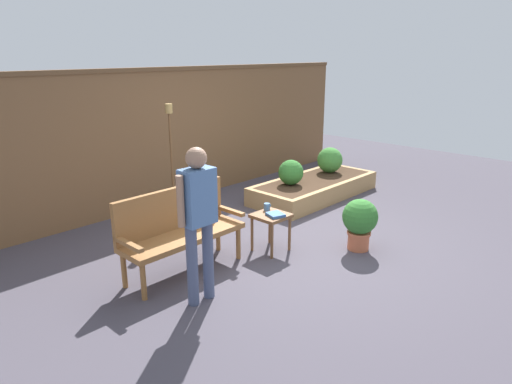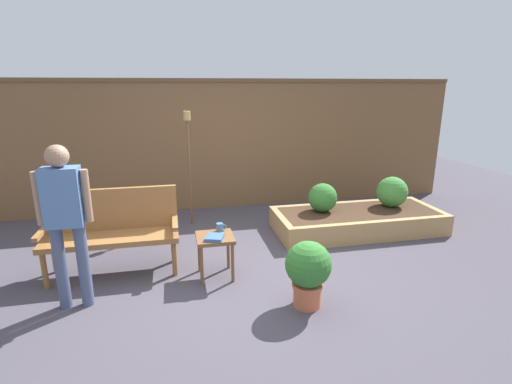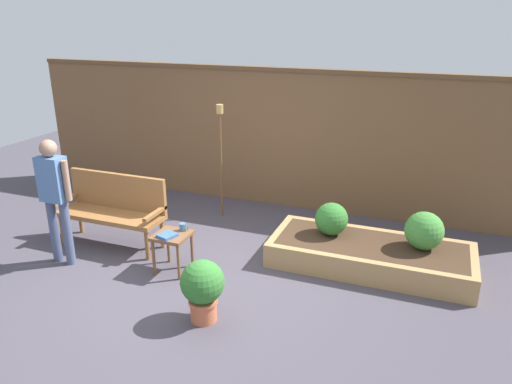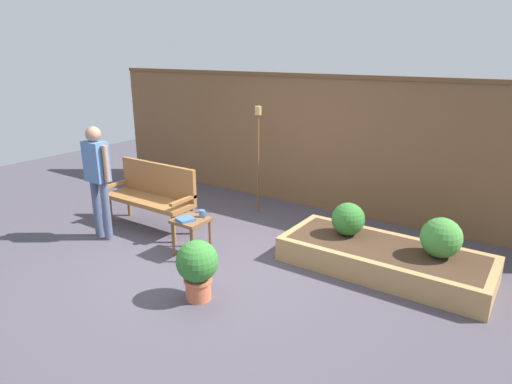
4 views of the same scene
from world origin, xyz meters
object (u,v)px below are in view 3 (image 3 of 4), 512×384
Objects in this scene: book_on_table at (167,235)px; shrub_near_bench at (331,219)px; cup_on_table at (183,227)px; garden_bench at (114,205)px; tiki_torch at (221,141)px; side_table at (172,240)px; potted_boxwood at (203,287)px; person_by_bench at (55,191)px; shrub_far_corner at (424,231)px.

shrub_near_bench is (1.67, 1.13, 0.01)m from book_on_table.
cup_on_table is 0.28× the size of shrub_near_bench.
garden_bench is 1.76m from tiki_torch.
garden_bench is at bearing -166.85° from shrub_near_bench.
side_table is 2.45× the size of book_on_table.
garden_bench is 1.19m from book_on_table.
tiki_torch is at bearing 55.29° from garden_bench.
potted_boxwood is at bearing -44.48° from side_table.
person_by_bench reaches higher than side_table.
shrub_near_bench is at bearing 23.92° from person_by_bench.
book_on_table is 0.48× the size of shrub_near_bench.
potted_boxwood is at bearing -22.81° from book_on_table.
shrub_far_corner is 0.27× the size of tiki_torch.
shrub_far_corner reaches higher than potted_boxwood.
shrub_near_bench reaches higher than cup_on_table.
book_on_table is at bearing -157.81° from shrub_far_corner.
garden_bench is 3.00× the size of side_table.
side_table is at bearing -147.77° from shrub_near_bench.
tiki_torch is at bearing 95.41° from side_table.
shrub_far_corner is at bearing 40.22° from book_on_table.
shrub_far_corner is (3.86, 0.65, -0.02)m from garden_bench.
cup_on_table is 0.25× the size of shrub_far_corner.
person_by_bench is (-1.45, -0.43, 0.41)m from cup_on_table.
tiki_torch is (-0.15, 1.84, 0.67)m from book_on_table.
tiki_torch reaches higher than shrub_near_bench.
person_by_bench is at bearing -120.49° from tiki_torch.
garden_bench is at bearing 68.78° from person_by_bench.
potted_boxwood is 2.02m from shrub_near_bench.
shrub_far_corner reaches higher than cup_on_table.
side_table is (1.10, -0.40, -0.15)m from garden_bench.
tiki_torch is at bearing 158.84° from shrub_near_bench.
side_table is 0.28× the size of tiki_torch.
shrub_near_bench is 1.10m from shrub_far_corner.
cup_on_table is 0.17× the size of potted_boxwood.
tiki_torch is (-1.83, 0.71, 0.66)m from shrub_near_bench.
side_table is 2.95m from shrub_far_corner.
shrub_near_bench is (1.66, 1.05, 0.11)m from side_table.
potted_boxwood is 2.69m from shrub_far_corner.
person_by_bench is (-1.21, -2.05, -0.23)m from tiki_torch.
book_on_table is at bearing 9.03° from person_by_bench.
book_on_table is 2.99m from shrub_far_corner.
person_by_bench is at bearing -167.71° from side_table.
shrub_far_corner is (2.77, 1.13, 0.03)m from book_on_table.
potted_boxwood is at bearing -51.83° from cup_on_table.
tiki_torch is (0.94, 1.35, 0.62)m from garden_bench.
shrub_far_corner is at bearing 18.80° from cup_on_table.
book_on_table is 0.44× the size of shrub_far_corner.
potted_boxwood is 0.38× the size of tiki_torch.
shrub_far_corner is at bearing -13.59° from tiki_torch.
potted_boxwood is 2.81m from tiki_torch.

